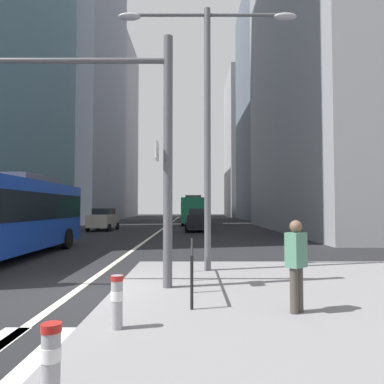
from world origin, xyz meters
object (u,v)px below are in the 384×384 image
city_bus_red_distant (191,209)px  street_lamp_post (209,100)px  city_bus_blue_oncoming (9,212)px  car_receding_near (198,220)px  pedestrian_waiting (298,261)px  city_bus_red_receding (195,209)px  bollard_front (52,358)px  traffic_signal_gantry (69,118)px  car_oncoming_mid (105,219)px  bollard_left (118,299)px

city_bus_red_distant → street_lamp_post: 55.50m
city_bus_blue_oncoming → city_bus_red_distant: 52.56m
car_receding_near → pedestrian_waiting: (1.44, -23.92, 0.07)m
city_bus_blue_oncoming → city_bus_red_distant: (6.91, 52.10, 0.00)m
street_lamp_post → pedestrian_waiting: size_ratio=4.87×
car_receding_near → pedestrian_waiting: size_ratio=2.58×
city_bus_red_receding → bollard_front: size_ratio=14.79×
bollard_front → pedestrian_waiting: pedestrian_waiting is taller
city_bus_red_receding → city_bus_red_distant: (-0.61, 22.95, 0.00)m
bollard_front → pedestrian_waiting: bearing=42.7°
city_bus_red_distant → traffic_signal_gantry: size_ratio=1.60×
pedestrian_waiting → bollard_front: bearing=-137.3°
city_bus_blue_oncoming → pedestrian_waiting: size_ratio=6.74×
car_oncoming_mid → city_bus_red_receding: bearing=54.7°
car_oncoming_mid → street_lamp_post: size_ratio=0.55×
street_lamp_post → bollard_front: bearing=-104.0°
car_receding_near → bollard_left: car_receding_near is taller
car_receding_near → city_bus_red_receding: bearing=90.8°
city_bus_red_receding → traffic_signal_gantry: (-3.22, -34.76, 2.32)m
car_receding_near → bollard_front: (-1.78, -26.89, -0.41)m
car_oncoming_mid → bollard_left: car_oncoming_mid is taller
city_bus_red_distant → city_bus_blue_oncoming: bearing=-97.6°
bollard_left → street_lamp_post: bearing=72.5°
car_receding_near → bollard_left: (-1.59, -24.78, -0.38)m
pedestrian_waiting → car_receding_near: bearing=93.5°
city_bus_red_receding → car_receding_near: 12.86m
city_bus_red_distant → city_bus_red_receding: bearing=-88.5°
car_receding_near → bollard_left: bearing=-93.7°
city_bus_blue_oncoming → bollard_left: 10.50m
street_lamp_post → bollard_left: street_lamp_post is taller
city_bus_blue_oncoming → pedestrian_waiting: bearing=-39.7°
street_lamp_post → bollard_front: 8.87m
traffic_signal_gantry → bollard_left: 4.90m
city_bus_blue_oncoming → bollard_front: (5.92, -10.57, -1.26)m
car_oncoming_mid → traffic_signal_gantry: size_ratio=0.62×
car_receding_near → pedestrian_waiting: 23.96m
bollard_left → pedestrian_waiting: 3.19m
car_receding_near → city_bus_red_distant: bearing=91.3°
city_bus_red_distant → car_receding_near: size_ratio=2.68×
city_bus_red_receding → bollard_left: 37.65m
city_bus_red_receding → car_oncoming_mid: city_bus_red_receding is taller
city_bus_red_distant → car_receding_near: (0.79, -35.78, -0.85)m
bollard_left → car_oncoming_mid: bearing=104.3°
traffic_signal_gantry → pedestrian_waiting: bearing=-22.3°
bollard_front → bollard_left: (0.19, 2.11, 0.03)m
city_bus_red_distant → car_oncoming_mid: size_ratio=2.59×
city_bus_blue_oncoming → street_lamp_post: bearing=-23.0°
car_oncoming_mid → bollard_left: size_ratio=5.35×
city_bus_red_receding → city_bus_red_distant: size_ratio=0.99×
street_lamp_post → car_receding_near: bearing=90.1°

